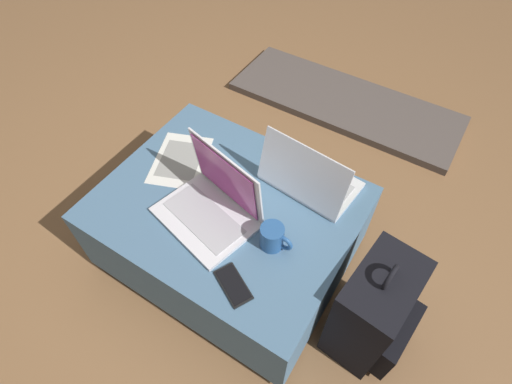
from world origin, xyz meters
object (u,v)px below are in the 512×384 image
(cell_phone, at_px, (233,285))
(backpack, at_px, (374,312))
(laptop_far, at_px, (308,178))
(paper_sheet, at_px, (180,160))
(coffee_mug, at_px, (273,237))
(laptop_near, at_px, (213,204))

(cell_phone, distance_m, backpack, 0.54)
(laptop_far, distance_m, paper_sheet, 0.54)
(backpack, bearing_deg, coffee_mug, 102.83)
(laptop_far, xyz_separation_m, coffee_mug, (0.02, -0.30, -0.00))
(laptop_far, bearing_deg, coffee_mug, 100.08)
(laptop_far, xyz_separation_m, paper_sheet, (-0.51, -0.16, -0.05))
(laptop_far, height_order, coffee_mug, laptop_far)
(backpack, bearing_deg, cell_phone, 126.10)
(paper_sheet, bearing_deg, cell_phone, -56.09)
(laptop_near, relative_size, paper_sheet, 1.15)
(laptop_near, bearing_deg, coffee_mug, 13.69)
(cell_phone, bearing_deg, paper_sheet, -97.19)
(laptop_near, height_order, cell_phone, laptop_near)
(laptop_near, distance_m, cell_phone, 0.31)
(cell_phone, distance_m, paper_sheet, 0.61)
(laptop_far, bearing_deg, paper_sheet, 23.00)
(laptop_near, distance_m, laptop_far, 0.38)
(backpack, relative_size, coffee_mug, 4.34)
(paper_sheet, bearing_deg, laptop_far, -4.41)
(coffee_mug, bearing_deg, laptop_far, 94.05)
(backpack, relative_size, paper_sheet, 1.52)
(cell_phone, distance_m, coffee_mug, 0.21)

